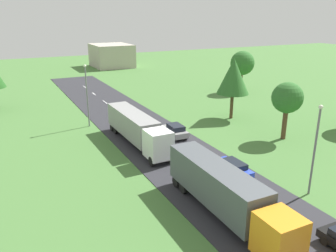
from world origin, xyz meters
The scene contains 11 objects.
road centered at (0.00, 24.50, 0.03)m, with size 10.00×140.00×0.06m, color #2B2B30.
truck_second centered at (-2.35, 28.45, 2.17)m, with size 2.61×13.60×3.70m.
truck_third centered at (-2.53, 45.58, 2.13)m, with size 2.64×13.98×3.56m.
car_fourth centered at (2.47, 33.80, 0.83)m, with size 1.96×4.43×1.46m.
car_fifth centered at (2.72, 45.84, 0.88)m, with size 2.00×4.30×1.58m.
lamppost_second centered at (6.30, 27.99, 4.44)m, with size 0.36×0.36×7.92m.
lamppost_third centered at (-5.85, 55.02, 4.72)m, with size 0.36×0.36×8.47m.
tree_oak centered at (14.43, 39.28, 5.14)m, with size 3.75×3.75×7.09m.
tree_elm centered at (26.63, 63.20, 5.66)m, with size 4.64×4.64×8.01m.
tree_ash centered at (13.98, 49.35, 6.25)m, with size 4.65×4.65×8.84m.
distant_building centered at (14.39, 107.51, 3.21)m, with size 10.43×12.46×6.42m, color #B2A899.
Camera 1 is at (-16.37, 10.00, 14.79)m, focal length 36.62 mm.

